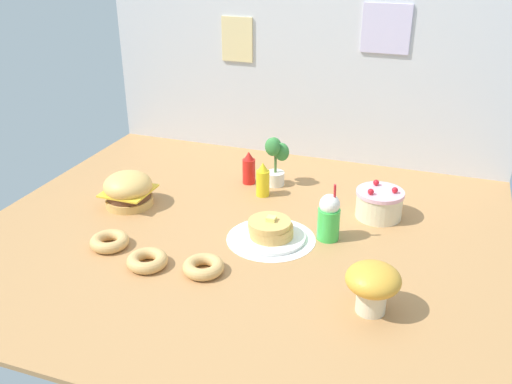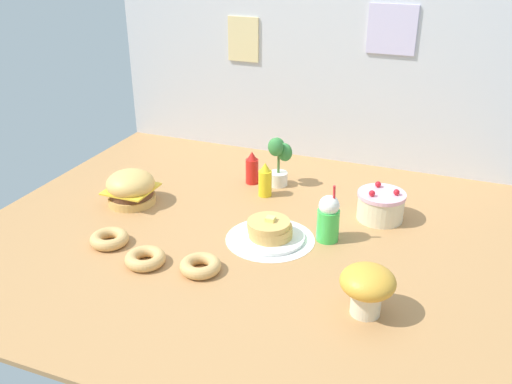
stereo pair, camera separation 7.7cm
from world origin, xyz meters
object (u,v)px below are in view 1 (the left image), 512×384
at_px(potted_plant, 276,159).
at_px(donut_vanilla, 203,266).
at_px(layer_cake, 379,204).
at_px(ketchup_bottle, 249,169).
at_px(mushroom_stool, 373,284).
at_px(pancake_stack, 271,231).
at_px(donut_chocolate, 147,260).
at_px(donut_pink_glaze, 109,241).
at_px(mustard_bottle, 263,180).
at_px(burger, 128,190).
at_px(cream_soda_cup, 329,217).

bearing_deg(potted_plant, donut_vanilla, -90.78).
distance_m(layer_cake, potted_plant, 0.60).
bearing_deg(layer_cake, ketchup_bottle, 167.45).
relative_size(donut_vanilla, mushroom_stool, 0.85).
bearing_deg(potted_plant, ketchup_bottle, -169.20).
bearing_deg(ketchup_bottle, donut_vanilla, -81.62).
distance_m(pancake_stack, layer_cake, 0.55).
bearing_deg(donut_chocolate, donut_pink_glaze, 160.65).
relative_size(layer_cake, donut_chocolate, 1.34).
bearing_deg(layer_cake, mustard_bottle, 176.22).
distance_m(mustard_bottle, donut_chocolate, 0.81).
relative_size(ketchup_bottle, donut_pink_glaze, 1.08).
bearing_deg(donut_pink_glaze, burger, 109.06).
bearing_deg(cream_soda_cup, donut_chocolate, -143.96).
relative_size(layer_cake, mushroom_stool, 1.13).
xyz_separation_m(burger, mustard_bottle, (0.58, 0.32, 0.00)).
xyz_separation_m(cream_soda_cup, donut_pink_glaze, (-0.86, -0.38, -0.08)).
bearing_deg(donut_vanilla, mustard_bottle, 90.67).
xyz_separation_m(burger, donut_pink_glaze, (0.13, -0.38, -0.05)).
distance_m(pancake_stack, ketchup_bottle, 0.61).
bearing_deg(ketchup_bottle, mushroom_stool, -48.43).
relative_size(pancake_stack, ketchup_bottle, 1.70).
bearing_deg(mushroom_stool, cream_soda_cup, 119.80).
xyz_separation_m(burger, donut_chocolate, (0.36, -0.46, -0.05)).
bearing_deg(burger, donut_vanilla, -35.70).
distance_m(potted_plant, mushroom_stool, 1.12).
bearing_deg(cream_soda_cup, burger, -179.80).
bearing_deg(donut_chocolate, pancake_stack, 42.69).
xyz_separation_m(donut_pink_glaze, potted_plant, (0.47, 0.84, 0.12)).
distance_m(donut_vanilla, potted_plant, 0.90).
height_order(potted_plant, mushroom_stool, potted_plant).
bearing_deg(cream_soda_cup, pancake_stack, -158.51).
bearing_deg(ketchup_bottle, donut_pink_glaze, -112.09).
relative_size(pancake_stack, mustard_bottle, 1.70).
xyz_separation_m(ketchup_bottle, cream_soda_cup, (0.53, -0.44, 0.02)).
height_order(pancake_stack, donut_vanilla, pancake_stack).
height_order(cream_soda_cup, donut_pink_glaze, cream_soda_cup).
bearing_deg(donut_pink_glaze, cream_soda_cup, 23.88).
relative_size(cream_soda_cup, donut_pink_glaze, 1.61).
relative_size(ketchup_bottle, donut_chocolate, 1.08).
bearing_deg(donut_pink_glaze, donut_chocolate, -19.35).
xyz_separation_m(donut_pink_glaze, donut_vanilla, (0.46, -0.05, 0.00)).
relative_size(donut_chocolate, mushroom_stool, 0.85).
distance_m(mustard_bottle, potted_plant, 0.16).
height_order(mustard_bottle, cream_soda_cup, cream_soda_cup).
height_order(burger, potted_plant, potted_plant).
distance_m(mustard_bottle, cream_soda_cup, 0.52).
bearing_deg(pancake_stack, ketchup_bottle, 119.24).
bearing_deg(cream_soda_cup, layer_cake, 57.60).
bearing_deg(mustard_bottle, burger, -151.06).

